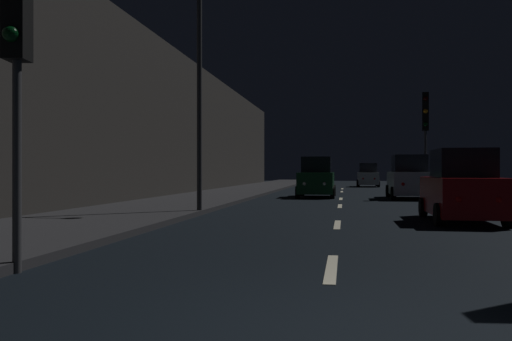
# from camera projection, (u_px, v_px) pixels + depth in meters

# --- Properties ---
(ground) EXTENTS (25.26, 84.00, 0.02)m
(ground) POSITION_uv_depth(u_px,v_px,m) (341.00, 196.00, 28.61)
(ground) COLOR black
(sidewalk_left) EXTENTS (4.40, 84.00, 0.15)m
(sidewalk_left) POSITION_uv_depth(u_px,v_px,m) (227.00, 194.00, 29.69)
(sidewalk_left) COLOR #28282B
(sidewalk_left) RESTS_ON ground
(building_facade_left) EXTENTS (0.80, 63.00, 7.87)m
(building_facade_left) POSITION_uv_depth(u_px,v_px,m) (163.00, 121.00, 26.68)
(building_facade_left) COLOR #2D2B28
(building_facade_left) RESTS_ON ground
(lane_centerline) EXTENTS (0.16, 34.77, 0.01)m
(lane_centerline) POSITION_uv_depth(u_px,v_px,m) (341.00, 201.00, 23.39)
(lane_centerline) COLOR beige
(lane_centerline) RESTS_ON ground
(traffic_light_near_left) EXTENTS (0.36, 0.48, 4.80)m
(traffic_light_near_left) POSITION_uv_depth(u_px,v_px,m) (16.00, 18.00, 7.07)
(traffic_light_near_left) COLOR #38383A
(traffic_light_near_left) RESTS_ON ground
(traffic_light_far_right) EXTENTS (0.34, 0.47, 5.27)m
(traffic_light_far_right) POSITION_uv_depth(u_px,v_px,m) (425.00, 121.00, 25.68)
(traffic_light_far_right) COLOR #38383A
(traffic_light_far_right) RESTS_ON ground
(streetlamp_overhead) EXTENTS (1.70, 0.44, 7.32)m
(streetlamp_overhead) POSITION_uv_depth(u_px,v_px,m) (213.00, 61.00, 16.28)
(streetlamp_overhead) COLOR #2D2D30
(streetlamp_overhead) RESTS_ON ground
(car_approaching_headlights) EXTENTS (1.94, 4.20, 2.11)m
(car_approaching_headlights) POSITION_uv_depth(u_px,v_px,m) (317.00, 179.00, 27.29)
(car_approaching_headlights) COLOR #0F3819
(car_approaching_headlights) RESTS_ON ground
(car_parked_right_far) EXTENTS (1.98, 4.30, 2.16)m
(car_parked_right_far) POSITION_uv_depth(u_px,v_px,m) (409.00, 179.00, 25.79)
(car_parked_right_far) COLOR #A5A8AD
(car_parked_right_far) RESTS_ON ground
(car_parked_right_near) EXTENTS (1.82, 3.93, 1.98)m
(car_parked_right_near) POSITION_uv_depth(u_px,v_px,m) (461.00, 189.00, 14.19)
(car_parked_right_near) COLOR maroon
(car_parked_right_near) RESTS_ON ground
(car_distant_taillights) EXTENTS (1.86, 4.03, 2.03)m
(car_distant_taillights) POSITION_uv_depth(u_px,v_px,m) (368.00, 176.00, 44.81)
(car_distant_taillights) COLOR silver
(car_distant_taillights) RESTS_ON ground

